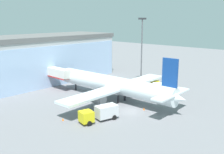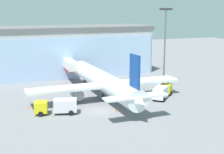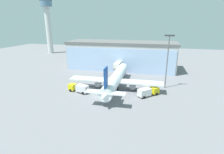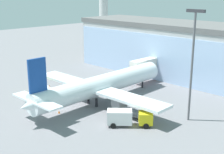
% 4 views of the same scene
% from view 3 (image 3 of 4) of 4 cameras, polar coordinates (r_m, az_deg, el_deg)
% --- Properties ---
extents(ground, '(240.00, 240.00, 0.00)m').
position_cam_3_polar(ground, '(56.01, -4.29, -6.03)').
color(ground, slate).
extents(terminal_building, '(52.85, 17.09, 13.51)m').
position_cam_3_polar(terminal_building, '(87.71, 3.03, 7.14)').
color(terminal_building, '#A9A9A9').
rests_on(terminal_building, ground).
extents(jet_bridge, '(2.48, 12.13, 5.59)m').
position_cam_3_polar(jet_bridge, '(79.10, 2.26, 4.16)').
color(jet_bridge, silver).
rests_on(jet_bridge, ground).
extents(control_tower, '(8.63, 8.63, 37.97)m').
position_cam_3_polar(control_tower, '(142.01, -20.23, 16.85)').
color(control_tower, silver).
rests_on(control_tower, ground).
extents(apron_light_mast, '(3.20, 0.40, 18.42)m').
position_cam_3_polar(apron_light_mast, '(62.30, 17.69, 6.14)').
color(apron_light_mast, '#59595E').
rests_on(apron_light_mast, ground).
extents(airplane, '(32.08, 35.10, 10.97)m').
position_cam_3_polar(airplane, '(60.55, 1.24, -0.67)').
color(airplane, white).
rests_on(airplane, ground).
extents(catering_truck, '(7.62, 3.95, 2.65)m').
position_cam_3_polar(catering_truck, '(58.98, -10.72, -3.53)').
color(catering_truck, yellow).
rests_on(catering_truck, ground).
extents(fuel_truck, '(6.78, 6.66, 2.65)m').
position_cam_3_polar(fuel_truck, '(56.04, 11.59, -4.71)').
color(fuel_truck, yellow).
rests_on(fuel_truck, ground).
extents(baggage_cart, '(2.88, 1.74, 1.50)m').
position_cam_3_polar(baggage_cart, '(59.60, 10.77, -4.31)').
color(baggage_cart, gray).
rests_on(baggage_cart, ground).
extents(safety_cone_nose, '(0.36, 0.36, 0.55)m').
position_cam_3_polar(safety_cone_nose, '(53.85, -2.02, -6.66)').
color(safety_cone_nose, orange).
rests_on(safety_cone_nose, ground).
extents(safety_cone_wingtip, '(0.36, 0.36, 0.55)m').
position_cam_3_polar(safety_cone_wingtip, '(65.55, -12.53, -2.62)').
color(safety_cone_wingtip, orange).
rests_on(safety_cone_wingtip, ground).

